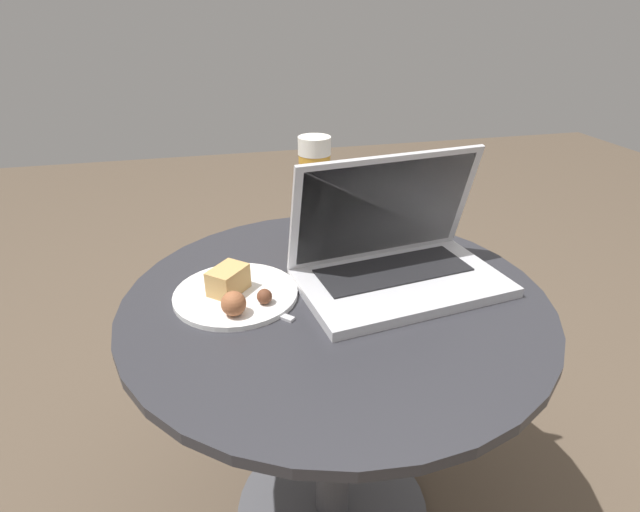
# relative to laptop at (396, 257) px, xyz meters

# --- Properties ---
(ground_plane) EXTENTS (6.00, 6.00, 0.00)m
(ground_plane) POSITION_rel_laptop_xyz_m (-0.11, -0.02, -0.60)
(ground_plane) COLOR brown
(table) EXTENTS (0.72, 0.72, 0.56)m
(table) POSITION_rel_laptop_xyz_m (-0.11, -0.02, -0.20)
(table) COLOR #515156
(table) RESTS_ON ground_plane
(laptop) EXTENTS (0.38, 0.26, 0.23)m
(laptop) POSITION_rel_laptop_xyz_m (0.00, 0.00, 0.00)
(laptop) COLOR silver
(laptop) RESTS_ON table
(beer_glass) EXTENTS (0.06, 0.06, 0.23)m
(beer_glass) POSITION_rel_laptop_xyz_m (-0.11, 0.13, 0.07)
(beer_glass) COLOR gold
(beer_glass) RESTS_ON table
(snack_plate) EXTENTS (0.21, 0.21, 0.05)m
(snack_plate) POSITION_rel_laptop_xyz_m (-0.28, 0.00, -0.03)
(snack_plate) COLOR white
(snack_plate) RESTS_ON table
(fork) EXTENTS (0.13, 0.14, 0.00)m
(fork) POSITION_rel_laptop_xyz_m (-0.27, -0.01, -0.04)
(fork) COLOR silver
(fork) RESTS_ON table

